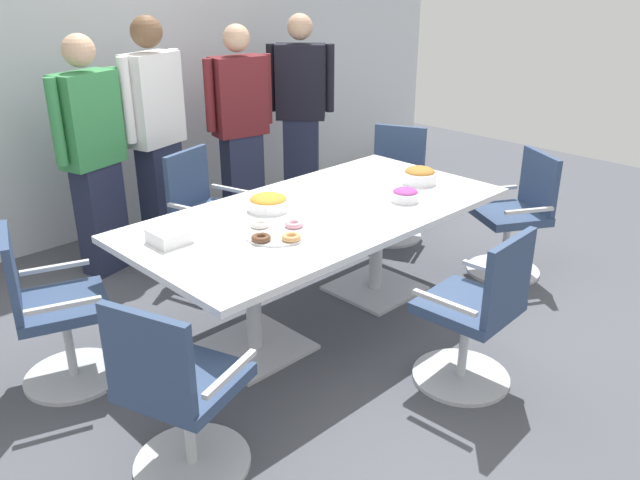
{
  "coord_description": "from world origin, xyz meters",
  "views": [
    {
      "loc": [
        -2.63,
        -2.67,
        2.14
      ],
      "look_at": [
        0.0,
        0.0,
        0.55
      ],
      "focal_mm": 36.51,
      "sensor_mm": 36.0,
      "label": 1
    }
  ],
  "objects_px": {
    "office_chair_1": "(515,221)",
    "napkin_pile": "(170,236)",
    "office_chair_0": "(476,318)",
    "office_chair_3": "(207,220)",
    "snack_bowl_candy_mix": "(405,195)",
    "office_chair_2": "(393,189)",
    "snack_bowl_pretzels": "(420,175)",
    "snack_bowl_chips_orange": "(268,202)",
    "conference_table": "(320,229)",
    "person_standing_3": "(301,110)",
    "person_standing_0": "(93,154)",
    "office_chair_5": "(178,399)",
    "person_standing_1": "(156,133)",
    "donut_platter": "(276,232)",
    "office_chair_4": "(53,316)",
    "person_standing_2": "(241,126)"
  },
  "relations": [
    {
      "from": "office_chair_2",
      "to": "person_standing_3",
      "type": "relative_size",
      "value": 0.52
    },
    {
      "from": "donut_platter",
      "to": "person_standing_1",
      "type": "bearing_deg",
      "value": 78.42
    },
    {
      "from": "office_chair_1",
      "to": "office_chair_3",
      "type": "height_order",
      "value": "same"
    },
    {
      "from": "snack_bowl_chips_orange",
      "to": "office_chair_4",
      "type": "bearing_deg",
      "value": 168.19
    },
    {
      "from": "office_chair_1",
      "to": "person_standing_0",
      "type": "height_order",
      "value": "person_standing_0"
    },
    {
      "from": "office_chair_3",
      "to": "office_chair_2",
      "type": "bearing_deg",
      "value": 145.67
    },
    {
      "from": "person_standing_3",
      "to": "snack_bowl_pretzels",
      "type": "height_order",
      "value": "person_standing_3"
    },
    {
      "from": "office_chair_3",
      "to": "snack_bowl_candy_mix",
      "type": "relative_size",
      "value": 5.02
    },
    {
      "from": "office_chair_0",
      "to": "donut_platter",
      "type": "distance_m",
      "value": 1.18
    },
    {
      "from": "office_chair_2",
      "to": "snack_bowl_pretzels",
      "type": "relative_size",
      "value": 3.87
    },
    {
      "from": "conference_table",
      "to": "office_chair_5",
      "type": "height_order",
      "value": "office_chair_5"
    },
    {
      "from": "person_standing_1",
      "to": "office_chair_1",
      "type": "bearing_deg",
      "value": 110.1
    },
    {
      "from": "office_chair_1",
      "to": "person_standing_1",
      "type": "relative_size",
      "value": 0.5
    },
    {
      "from": "snack_bowl_pretzels",
      "to": "snack_bowl_candy_mix",
      "type": "relative_size",
      "value": 1.3
    },
    {
      "from": "office_chair_3",
      "to": "napkin_pile",
      "type": "height_order",
      "value": "office_chair_3"
    },
    {
      "from": "office_chair_1",
      "to": "person_standing_2",
      "type": "height_order",
      "value": "person_standing_2"
    },
    {
      "from": "snack_bowl_chips_orange",
      "to": "snack_bowl_candy_mix",
      "type": "height_order",
      "value": "snack_bowl_chips_orange"
    },
    {
      "from": "conference_table",
      "to": "snack_bowl_pretzels",
      "type": "relative_size",
      "value": 10.21
    },
    {
      "from": "office_chair_4",
      "to": "person_standing_3",
      "type": "xyz_separation_m",
      "value": [
        2.93,
        1.19,
        0.51
      ]
    },
    {
      "from": "donut_platter",
      "to": "person_standing_3",
      "type": "bearing_deg",
      "value": 43.96
    },
    {
      "from": "snack_bowl_pretzels",
      "to": "office_chair_3",
      "type": "bearing_deg",
      "value": 128.6
    },
    {
      "from": "snack_bowl_pretzels",
      "to": "snack_bowl_chips_orange",
      "type": "bearing_deg",
      "value": 163.22
    },
    {
      "from": "person_standing_2",
      "to": "person_standing_3",
      "type": "height_order",
      "value": "person_standing_3"
    },
    {
      "from": "office_chair_4",
      "to": "person_standing_2",
      "type": "xyz_separation_m",
      "value": [
        2.21,
        1.15,
        0.48
      ]
    },
    {
      "from": "office_chair_3",
      "to": "person_standing_1",
      "type": "distance_m",
      "value": 0.82
    },
    {
      "from": "office_chair_0",
      "to": "office_chair_3",
      "type": "xyz_separation_m",
      "value": [
        -0.17,
        2.2,
        0.0
      ]
    },
    {
      "from": "snack_bowl_pretzels",
      "to": "snack_bowl_chips_orange",
      "type": "xyz_separation_m",
      "value": [
        -1.09,
        0.33,
        -0.01
      ]
    },
    {
      "from": "office_chair_0",
      "to": "napkin_pile",
      "type": "relative_size",
      "value": 4.72
    },
    {
      "from": "office_chair_2",
      "to": "snack_bowl_chips_orange",
      "type": "distance_m",
      "value": 1.74
    },
    {
      "from": "office_chair_5",
      "to": "conference_table",
      "type": "bearing_deg",
      "value": 92.9
    },
    {
      "from": "office_chair_1",
      "to": "person_standing_0",
      "type": "relative_size",
      "value": 0.53
    },
    {
      "from": "office_chair_4",
      "to": "snack_bowl_chips_orange",
      "type": "distance_m",
      "value": 1.38
    },
    {
      "from": "conference_table",
      "to": "office_chair_4",
      "type": "bearing_deg",
      "value": 161.75
    },
    {
      "from": "conference_table",
      "to": "office_chair_3",
      "type": "xyz_separation_m",
      "value": [
        -0.09,
        1.1,
        -0.22
      ]
    },
    {
      "from": "office_chair_4",
      "to": "snack_bowl_chips_orange",
      "type": "xyz_separation_m",
      "value": [
        1.3,
        -0.27,
        0.39
      ]
    },
    {
      "from": "snack_bowl_chips_orange",
      "to": "donut_platter",
      "type": "relative_size",
      "value": 0.69
    },
    {
      "from": "office_chair_1",
      "to": "person_standing_1",
      "type": "height_order",
      "value": "person_standing_1"
    },
    {
      "from": "snack_bowl_pretzels",
      "to": "person_standing_2",
      "type": "bearing_deg",
      "value": 95.77
    },
    {
      "from": "office_chair_5",
      "to": "napkin_pile",
      "type": "bearing_deg",
      "value": 128.48
    },
    {
      "from": "person_standing_2",
      "to": "conference_table",
      "type": "bearing_deg",
      "value": 78.32
    },
    {
      "from": "office_chair_2",
      "to": "napkin_pile",
      "type": "distance_m",
      "value": 2.43
    },
    {
      "from": "conference_table",
      "to": "person_standing_1",
      "type": "height_order",
      "value": "person_standing_1"
    },
    {
      "from": "snack_bowl_candy_mix",
      "to": "donut_platter",
      "type": "xyz_separation_m",
      "value": [
        -0.96,
        0.15,
        -0.03
      ]
    },
    {
      "from": "office_chair_1",
      "to": "napkin_pile",
      "type": "height_order",
      "value": "office_chair_1"
    },
    {
      "from": "person_standing_1",
      "to": "snack_bowl_candy_mix",
      "type": "xyz_separation_m",
      "value": [
        0.58,
        -1.97,
        -0.16
      ]
    },
    {
      "from": "person_standing_0",
      "to": "office_chair_2",
      "type": "bearing_deg",
      "value": 137.2
    },
    {
      "from": "conference_table",
      "to": "office_chair_5",
      "type": "relative_size",
      "value": 2.64
    },
    {
      "from": "office_chair_3",
      "to": "snack_bowl_pretzels",
      "type": "height_order",
      "value": "office_chair_3"
    },
    {
      "from": "conference_table",
      "to": "person_standing_2",
      "type": "height_order",
      "value": "person_standing_2"
    },
    {
      "from": "conference_table",
      "to": "person_standing_0",
      "type": "xyz_separation_m",
      "value": [
        -0.63,
        1.66,
        0.27
      ]
    }
  ]
}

